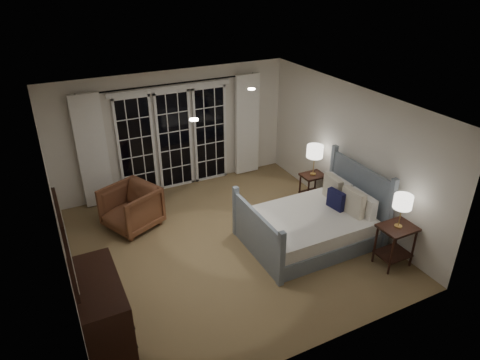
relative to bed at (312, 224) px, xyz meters
name	(u,v)px	position (x,y,z in m)	size (l,w,h in m)	color
floor	(225,245)	(-1.42, 0.53, -0.32)	(5.00, 5.00, 0.00)	olive
ceiling	(222,105)	(-1.42, 0.53, 2.18)	(5.00, 5.00, 0.00)	white
wall_left	(57,218)	(-3.92, 0.53, 0.93)	(0.02, 5.00, 2.50)	silver
wall_right	(348,153)	(1.08, 0.53, 0.93)	(0.02, 5.00, 2.50)	silver
wall_back	(173,131)	(-1.42, 3.03, 0.93)	(5.00, 0.02, 2.50)	silver
wall_front	(316,272)	(-1.42, -1.97, 0.93)	(5.00, 0.02, 2.50)	silver
french_doors	(174,139)	(-1.42, 2.99, 0.77)	(2.50, 0.04, 2.20)	black
curtain_rod	(171,84)	(-1.42, 2.93, 1.93)	(0.03, 0.03, 3.50)	black
curtain_left	(92,152)	(-3.07, 2.91, 0.83)	(0.55, 0.10, 2.25)	white
curtain_right	(247,125)	(0.23, 2.91, 0.83)	(0.55, 0.10, 2.25)	white
downlight_a	(252,89)	(-0.62, 1.13, 2.17)	(0.12, 0.12, 0.01)	white
downlight_b	(194,120)	(-2.02, 0.13, 2.17)	(0.12, 0.12, 0.01)	white
bed	(312,224)	(0.00, 0.00, 0.00)	(2.12, 1.51, 1.23)	slate
nightstand_left	(395,239)	(0.77, -1.13, 0.16)	(0.55, 0.44, 0.71)	black
nightstand_right	(312,184)	(0.80, 1.15, 0.07)	(0.45, 0.36, 0.59)	black
lamp_left	(403,202)	(0.77, -1.13, 0.83)	(0.28, 0.28, 0.55)	tan
lamp_right	(315,152)	(0.80, 1.15, 0.77)	(0.32, 0.32, 0.62)	tan
armchair	(131,208)	(-2.69, 1.81, 0.08)	(0.85, 0.88, 0.80)	brown
dresser	(102,310)	(-3.65, -0.62, 0.14)	(0.55, 1.30, 0.92)	black
mirror	(66,244)	(-3.89, -0.62, 1.23)	(0.05, 0.85, 1.00)	black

